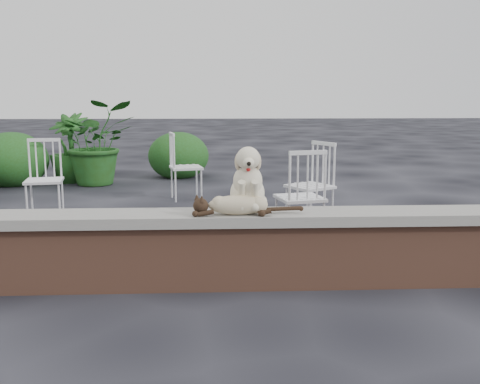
{
  "coord_description": "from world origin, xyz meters",
  "views": [
    {
      "loc": [
        -0.08,
        -4.06,
        1.46
      ],
      "look_at": [
        0.12,
        0.2,
        0.7
      ],
      "focal_mm": 41.06,
      "sensor_mm": 36.0,
      "label": 1
    }
  ],
  "objects_px": {
    "chair_c": "(300,196)",
    "chair_d": "(310,185)",
    "potted_plant_a": "(97,142)",
    "chair_a": "(44,179)",
    "potted_plant_b": "(69,148)",
    "dog": "(247,178)",
    "cat": "(238,204)",
    "chair_e": "(186,166)"
  },
  "relations": [
    {
      "from": "chair_c",
      "to": "chair_d",
      "type": "height_order",
      "value": "same"
    },
    {
      "from": "potted_plant_a",
      "to": "chair_a",
      "type": "bearing_deg",
      "value": -92.51
    },
    {
      "from": "chair_c",
      "to": "potted_plant_b",
      "type": "relative_size",
      "value": 0.81
    },
    {
      "from": "dog",
      "to": "potted_plant_b",
      "type": "xyz_separation_m",
      "value": [
        -2.67,
        5.18,
        -0.26
      ]
    },
    {
      "from": "chair_d",
      "to": "potted_plant_a",
      "type": "xyz_separation_m",
      "value": [
        -2.97,
        3.08,
        0.22
      ]
    },
    {
      "from": "chair_d",
      "to": "potted_plant_a",
      "type": "distance_m",
      "value": 4.29
    },
    {
      "from": "cat",
      "to": "chair_e",
      "type": "relative_size",
      "value": 1.04
    },
    {
      "from": "cat",
      "to": "chair_d",
      "type": "xyz_separation_m",
      "value": [
        0.89,
        1.99,
        -0.19
      ]
    },
    {
      "from": "cat",
      "to": "potted_plant_b",
      "type": "bearing_deg",
      "value": 116.99
    },
    {
      "from": "chair_a",
      "to": "potted_plant_b",
      "type": "relative_size",
      "value": 0.81
    },
    {
      "from": "cat",
      "to": "potted_plant_a",
      "type": "distance_m",
      "value": 5.48
    },
    {
      "from": "chair_a",
      "to": "cat",
      "type": "bearing_deg",
      "value": -58.74
    },
    {
      "from": "chair_d",
      "to": "chair_a",
      "type": "bearing_deg",
      "value": -131.25
    },
    {
      "from": "potted_plant_a",
      "to": "chair_d",
      "type": "bearing_deg",
      "value": -46.05
    },
    {
      "from": "chair_e",
      "to": "potted_plant_b",
      "type": "xyz_separation_m",
      "value": [
        -2.03,
        1.65,
        0.11
      ]
    },
    {
      "from": "chair_e",
      "to": "chair_a",
      "type": "bearing_deg",
      "value": 112.21
    },
    {
      "from": "cat",
      "to": "chair_a",
      "type": "bearing_deg",
      "value": 131.63
    },
    {
      "from": "potted_plant_a",
      "to": "potted_plant_b",
      "type": "distance_m",
      "value": 0.58
    },
    {
      "from": "chair_c",
      "to": "chair_d",
      "type": "xyz_separation_m",
      "value": [
        0.22,
        0.67,
        0.0
      ]
    },
    {
      "from": "cat",
      "to": "chair_a",
      "type": "relative_size",
      "value": 1.04
    },
    {
      "from": "cat",
      "to": "chair_a",
      "type": "xyz_separation_m",
      "value": [
        -2.19,
        2.56,
        -0.19
      ]
    },
    {
      "from": "dog",
      "to": "cat",
      "type": "relative_size",
      "value": 0.52
    },
    {
      "from": "potted_plant_b",
      "to": "potted_plant_a",
      "type": "bearing_deg",
      "value": -26.5
    },
    {
      "from": "potted_plant_b",
      "to": "chair_c",
      "type": "bearing_deg",
      "value": -50.85
    },
    {
      "from": "chair_d",
      "to": "chair_e",
      "type": "relative_size",
      "value": 1.0
    },
    {
      "from": "chair_e",
      "to": "potted_plant_a",
      "type": "xyz_separation_m",
      "value": [
        -1.52,
        1.4,
        0.22
      ]
    },
    {
      "from": "chair_a",
      "to": "potted_plant_a",
      "type": "height_order",
      "value": "potted_plant_a"
    },
    {
      "from": "dog",
      "to": "potted_plant_b",
      "type": "relative_size",
      "value": 0.44
    },
    {
      "from": "chair_a",
      "to": "chair_e",
      "type": "bearing_deg",
      "value": 25.2
    },
    {
      "from": "cat",
      "to": "potted_plant_b",
      "type": "height_order",
      "value": "potted_plant_b"
    },
    {
      "from": "chair_a",
      "to": "potted_plant_b",
      "type": "height_order",
      "value": "potted_plant_b"
    },
    {
      "from": "dog",
      "to": "chair_d",
      "type": "distance_m",
      "value": 2.05
    },
    {
      "from": "chair_e",
      "to": "potted_plant_a",
      "type": "relative_size",
      "value": 0.68
    },
    {
      "from": "potted_plant_b",
      "to": "chair_e",
      "type": "bearing_deg",
      "value": -39.19
    },
    {
      "from": "chair_a",
      "to": "potted_plant_b",
      "type": "distance_m",
      "value": 2.81
    },
    {
      "from": "dog",
      "to": "chair_a",
      "type": "bearing_deg",
      "value": 134.38
    },
    {
      "from": "chair_c",
      "to": "potted_plant_a",
      "type": "height_order",
      "value": "potted_plant_a"
    },
    {
      "from": "chair_a",
      "to": "chair_e",
      "type": "xyz_separation_m",
      "value": [
        1.63,
        1.12,
        0.0
      ]
    },
    {
      "from": "dog",
      "to": "potted_plant_a",
      "type": "xyz_separation_m",
      "value": [
        -2.16,
        4.92,
        -0.15
      ]
    },
    {
      "from": "chair_e",
      "to": "potted_plant_b",
      "type": "distance_m",
      "value": 2.62
    },
    {
      "from": "chair_d",
      "to": "chair_e",
      "type": "bearing_deg",
      "value": -170.04
    },
    {
      "from": "cat",
      "to": "chair_a",
      "type": "height_order",
      "value": "chair_a"
    }
  ]
}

